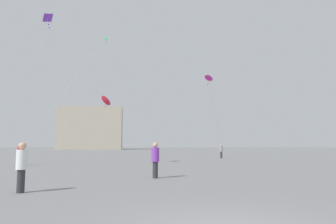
{
  "coord_description": "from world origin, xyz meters",
  "views": [
    {
      "loc": [
        -1.67,
        -6.06,
        1.72
      ],
      "look_at": [
        0.0,
        16.93,
        4.14
      ],
      "focal_mm": 32.48,
      "sensor_mm": 36.0,
      "label": 1
    }
  ],
  "objects_px": {
    "person_in_red": "(20,153)",
    "kite_emerald_diamond": "(104,40)",
    "kite_violet_delta": "(47,21)",
    "kite_magenta_diamond": "(209,79)",
    "building_left_hall": "(91,128)",
    "person_in_grey": "(221,150)",
    "person_in_purple": "(155,158)",
    "person_in_white": "(22,165)",
    "kite_crimson_diamond": "(106,100)"
  },
  "relations": [
    {
      "from": "kite_magenta_diamond",
      "to": "building_left_hall",
      "type": "distance_m",
      "value": 70.63
    },
    {
      "from": "person_in_red",
      "to": "person_in_purple",
      "type": "bearing_deg",
      "value": 141.46
    },
    {
      "from": "kite_violet_delta",
      "to": "kite_magenta_diamond",
      "type": "bearing_deg",
      "value": 26.52
    },
    {
      "from": "kite_crimson_diamond",
      "to": "building_left_hall",
      "type": "bearing_deg",
      "value": 101.45
    },
    {
      "from": "building_left_hall",
      "to": "person_in_red",
      "type": "bearing_deg",
      "value": -84.27
    },
    {
      "from": "person_in_grey",
      "to": "kite_magenta_diamond",
      "type": "height_order",
      "value": "kite_magenta_diamond"
    },
    {
      "from": "person_in_red",
      "to": "kite_crimson_diamond",
      "type": "relative_size",
      "value": 0.23
    },
    {
      "from": "building_left_hall",
      "to": "person_in_grey",
      "type": "bearing_deg",
      "value": -66.31
    },
    {
      "from": "kite_magenta_diamond",
      "to": "person_in_white",
      "type": "bearing_deg",
      "value": -119.55
    },
    {
      "from": "person_in_red",
      "to": "kite_violet_delta",
      "type": "bearing_deg",
      "value": 142.78
    },
    {
      "from": "kite_magenta_diamond",
      "to": "kite_crimson_diamond",
      "type": "bearing_deg",
      "value": 170.06
    },
    {
      "from": "person_in_red",
      "to": "person_in_grey",
      "type": "relative_size",
      "value": 1.04
    },
    {
      "from": "kite_emerald_diamond",
      "to": "person_in_white",
      "type": "bearing_deg",
      "value": -88.28
    },
    {
      "from": "person_in_red",
      "to": "building_left_hall",
      "type": "bearing_deg",
      "value": -79.65
    },
    {
      "from": "person_in_purple",
      "to": "kite_crimson_diamond",
      "type": "bearing_deg",
      "value": -176.79
    },
    {
      "from": "person_in_grey",
      "to": "kite_emerald_diamond",
      "type": "bearing_deg",
      "value": -11.31
    },
    {
      "from": "kite_crimson_diamond",
      "to": "building_left_hall",
      "type": "relative_size",
      "value": 0.39
    },
    {
      "from": "kite_violet_delta",
      "to": "building_left_hall",
      "type": "relative_size",
      "value": 0.53
    },
    {
      "from": "person_in_red",
      "to": "person_in_purple",
      "type": "relative_size",
      "value": 0.99
    },
    {
      "from": "kite_magenta_diamond",
      "to": "person_in_red",
      "type": "bearing_deg",
      "value": -163.38
    },
    {
      "from": "person_in_white",
      "to": "kite_violet_delta",
      "type": "bearing_deg",
      "value": -165.75
    },
    {
      "from": "kite_magenta_diamond",
      "to": "kite_crimson_diamond",
      "type": "height_order",
      "value": "kite_magenta_diamond"
    },
    {
      "from": "kite_magenta_diamond",
      "to": "kite_violet_delta",
      "type": "bearing_deg",
      "value": -153.48
    },
    {
      "from": "person_in_purple",
      "to": "kite_magenta_diamond",
      "type": "height_order",
      "value": "kite_magenta_diamond"
    },
    {
      "from": "person_in_grey",
      "to": "kite_violet_delta",
      "type": "bearing_deg",
      "value": 25.38
    },
    {
      "from": "person_in_red",
      "to": "building_left_hall",
      "type": "distance_m",
      "value": 72.01
    },
    {
      "from": "person_in_white",
      "to": "kite_violet_delta",
      "type": "height_order",
      "value": "kite_violet_delta"
    },
    {
      "from": "person_in_red",
      "to": "kite_emerald_diamond",
      "type": "height_order",
      "value": "kite_emerald_diamond"
    },
    {
      "from": "person_in_grey",
      "to": "kite_violet_delta",
      "type": "relative_size",
      "value": 0.16
    },
    {
      "from": "person_in_purple",
      "to": "kite_violet_delta",
      "type": "distance_m",
      "value": 15.31
    },
    {
      "from": "person_in_grey",
      "to": "kite_crimson_diamond",
      "type": "height_order",
      "value": "kite_crimson_diamond"
    },
    {
      "from": "kite_crimson_diamond",
      "to": "kite_magenta_diamond",
      "type": "bearing_deg",
      "value": -9.94
    },
    {
      "from": "person_in_purple",
      "to": "kite_magenta_diamond",
      "type": "bearing_deg",
      "value": 145.67
    },
    {
      "from": "person_in_grey",
      "to": "kite_violet_delta",
      "type": "height_order",
      "value": "kite_violet_delta"
    },
    {
      "from": "person_in_grey",
      "to": "building_left_hall",
      "type": "bearing_deg",
      "value": -78.96
    },
    {
      "from": "kite_crimson_diamond",
      "to": "person_in_red",
      "type": "bearing_deg",
      "value": -130.83
    },
    {
      "from": "person_in_white",
      "to": "person_in_purple",
      "type": "height_order",
      "value": "person_in_purple"
    },
    {
      "from": "person_in_white",
      "to": "person_in_purple",
      "type": "xyz_separation_m",
      "value": [
        4.89,
        4.24,
        0.01
      ]
    },
    {
      "from": "kite_violet_delta",
      "to": "kite_crimson_diamond",
      "type": "relative_size",
      "value": 1.37
    },
    {
      "from": "person_in_purple",
      "to": "kite_magenta_diamond",
      "type": "xyz_separation_m",
      "value": [
        5.99,
        14.95,
        7.44
      ]
    },
    {
      "from": "kite_magenta_diamond",
      "to": "person_in_grey",
      "type": "bearing_deg",
      "value": 66.4
    },
    {
      "from": "person_in_red",
      "to": "person_in_white",
      "type": "relative_size",
      "value": 1.0
    },
    {
      "from": "person_in_grey",
      "to": "kite_magenta_diamond",
      "type": "bearing_deg",
      "value": 53.74
    },
    {
      "from": "person_in_grey",
      "to": "person_in_purple",
      "type": "relative_size",
      "value": 0.95
    },
    {
      "from": "person_in_grey",
      "to": "person_in_white",
      "type": "bearing_deg",
      "value": 49.18
    },
    {
      "from": "kite_violet_delta",
      "to": "person_in_red",
      "type": "bearing_deg",
      "value": 138.16
    },
    {
      "from": "person_in_white",
      "to": "kite_crimson_diamond",
      "type": "relative_size",
      "value": 0.23
    },
    {
      "from": "kite_violet_delta",
      "to": "kite_emerald_diamond",
      "type": "height_order",
      "value": "kite_emerald_diamond"
    },
    {
      "from": "person_in_grey",
      "to": "person_in_purple",
      "type": "xyz_separation_m",
      "value": [
        -8.67,
        -21.08,
        0.05
      ]
    },
    {
      "from": "person_in_grey",
      "to": "building_left_hall",
      "type": "distance_m",
      "value": 66.14
    }
  ]
}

